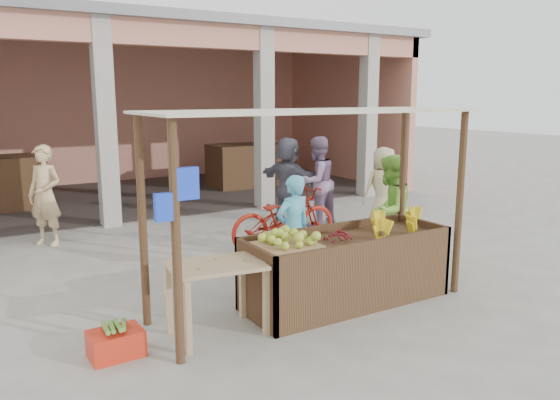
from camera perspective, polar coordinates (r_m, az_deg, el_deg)
ground at (r=6.74m, az=3.42°, el=-11.34°), size 60.00×60.00×0.00m
market_building at (r=14.52m, az=-16.88°, el=11.04°), size 14.40×6.40×4.20m
fruit_stall at (r=6.88m, az=6.93°, el=-7.38°), size 2.60×0.95×0.80m
stall_awning at (r=6.30m, az=3.20°, el=5.69°), size 4.09×1.35×2.39m
banana_heap at (r=7.19m, az=11.95°, el=-2.65°), size 1.03×0.56×0.19m
melon_tray at (r=6.29m, az=0.50°, el=-4.38°), size 0.73×0.63×0.20m
berry_heap at (r=6.70m, az=6.20°, el=-3.71°), size 0.41×0.34×0.13m
side_table at (r=5.88m, az=-6.63°, el=-7.89°), size 1.07×0.80×0.80m
papaya_pile at (r=5.81m, az=-6.68°, el=-5.68°), size 0.69×0.39×0.20m
red_crate at (r=5.81m, az=-16.78°, el=-14.16°), size 0.52×0.38×0.27m
plantain_bundle at (r=5.74m, az=-16.88°, el=-12.61°), size 0.39×0.27×0.08m
produce_sacks at (r=12.26m, az=-0.49°, el=0.49°), size 0.88×0.55×0.67m
vendor_blue at (r=7.45m, az=1.38°, el=-2.69°), size 0.64×0.50×1.60m
vendor_green at (r=8.31m, az=11.35°, el=-0.84°), size 0.98×0.81×1.78m
motorcycle at (r=9.20m, az=0.42°, el=-1.74°), size 0.75×2.07×1.07m
shopper_c at (r=10.53m, az=10.74°, el=1.62°), size 0.96×0.75×1.77m
shopper_d at (r=11.04m, az=0.84°, el=2.38°), size 1.18×1.82×1.83m
shopper_e at (r=10.13m, az=-23.35°, el=0.63°), size 0.83×0.84×1.80m
shopper_f at (r=10.74m, az=3.89°, el=2.39°), size 1.03×0.72×1.93m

